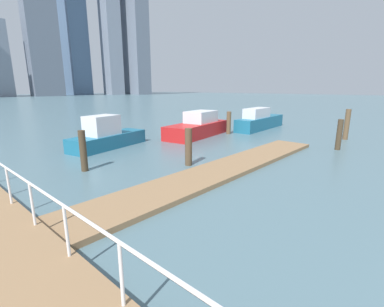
# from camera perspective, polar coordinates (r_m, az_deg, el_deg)

# --- Properties ---
(ground_plane) EXTENTS (300.00, 300.00, 0.00)m
(ground_plane) POSITION_cam_1_polar(r_m,az_deg,el_deg) (17.27, -30.03, -0.03)
(ground_plane) COLOR slate
(floating_dock) EXTENTS (15.36, 2.00, 0.18)m
(floating_dock) POSITION_cam_1_polar(r_m,az_deg,el_deg) (11.78, 6.26, -3.47)
(floating_dock) COLOR #93704C
(floating_dock) RESTS_ON ground_plane
(boardwalk_railing) EXTENTS (0.06, 23.61, 1.08)m
(boardwalk_railing) POSITION_cam_1_polar(r_m,az_deg,el_deg) (4.91, -20.92, -15.28)
(boardwalk_railing) COLOR white
(boardwalk_railing) RESTS_ON boardwalk
(dock_piling_0) EXTENTS (0.34, 0.34, 1.74)m
(dock_piling_0) POSITION_cam_1_polar(r_m,az_deg,el_deg) (21.49, 7.73, 6.42)
(dock_piling_0) COLOR brown
(dock_piling_0) RESTS_ON ground_plane
(dock_piling_1) EXTENTS (0.29, 0.29, 1.79)m
(dock_piling_1) POSITION_cam_1_polar(r_m,az_deg,el_deg) (12.57, -21.93, 0.50)
(dock_piling_1) COLOR #473826
(dock_piling_1) RESTS_ON ground_plane
(dock_piling_2) EXTENTS (0.31, 0.31, 1.78)m
(dock_piling_2) POSITION_cam_1_polar(r_m,az_deg,el_deg) (17.93, 28.57, 3.50)
(dock_piling_2) COLOR #473826
(dock_piling_2) RESTS_ON ground_plane
(dock_piling_3) EXTENTS (0.34, 0.34, 2.11)m
(dock_piling_3) POSITION_cam_1_polar(r_m,az_deg,el_deg) (21.77, 29.80, 5.32)
(dock_piling_3) COLOR brown
(dock_piling_3) RESTS_ON ground_plane
(dock_piling_4) EXTENTS (0.33, 0.33, 1.74)m
(dock_piling_4) POSITION_cam_1_polar(r_m,az_deg,el_deg) (12.54, -0.75, 1.37)
(dock_piling_4) COLOR brown
(dock_piling_4) RESTS_ON ground_plane
(moored_boat_0) EXTENTS (5.24, 2.61, 1.97)m
(moored_boat_0) POSITION_cam_1_polar(r_m,az_deg,el_deg) (17.13, -17.51, 3.49)
(moored_boat_0) COLOR #1E6B8C
(moored_boat_0) RESTS_ON ground_plane
(moored_boat_1) EXTENTS (6.86, 1.89, 1.86)m
(moored_boat_1) POSITION_cam_1_polar(r_m,az_deg,el_deg) (24.57, 14.01, 6.70)
(moored_boat_1) COLOR #1E6B8C
(moored_boat_1) RESTS_ON ground_plane
(moored_boat_2) EXTENTS (6.30, 2.95, 1.84)m
(moored_boat_2) POSITION_cam_1_polar(r_m,az_deg,el_deg) (20.36, 1.26, 5.65)
(moored_boat_2) COLOR red
(moored_boat_2) RESTS_ON ground_plane
(skyline_tower_5) EXTENTS (9.68, 13.09, 84.32)m
(skyline_tower_5) POSITION_cam_1_polar(r_m,az_deg,el_deg) (158.01, -24.31, 26.76)
(skyline_tower_5) COLOR slate
(skyline_tower_5) RESTS_ON ground_plane
(skyline_tower_6) EXTENTS (7.98, 9.77, 68.56)m
(skyline_tower_6) POSITION_cam_1_polar(r_m,az_deg,el_deg) (150.95, -16.91, 24.92)
(skyline_tower_6) COLOR gray
(skyline_tower_6) RESTS_ON ground_plane
(skyline_tower_7) EXTENTS (8.46, 13.89, 73.68)m
(skyline_tower_7) POSITION_cam_1_polar(r_m,az_deg,el_deg) (153.89, -12.10, 25.93)
(skyline_tower_7) COLOR slate
(skyline_tower_7) RESTS_ON ground_plane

